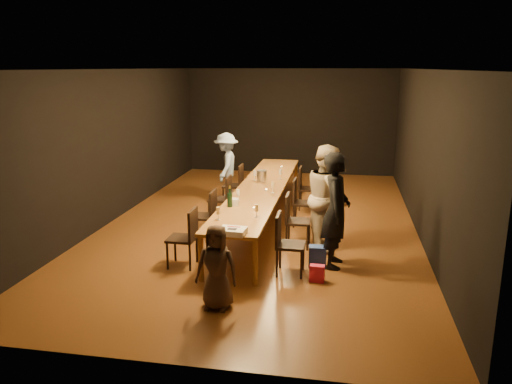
% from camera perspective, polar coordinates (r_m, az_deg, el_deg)
% --- Properties ---
extents(ground, '(10.00, 10.00, 0.00)m').
position_cam_1_polar(ground, '(10.02, 0.60, -3.55)').
color(ground, '#4F2D13').
rests_on(ground, ground).
extents(room_shell, '(6.04, 10.04, 3.02)m').
position_cam_1_polar(room_shell, '(9.60, 0.63, 8.35)').
color(room_shell, black).
rests_on(room_shell, ground).
extents(table, '(0.90, 6.00, 0.75)m').
position_cam_1_polar(table, '(9.83, 0.61, 0.35)').
color(table, olive).
rests_on(table, ground).
extents(chair_right_0, '(0.42, 0.42, 0.93)m').
position_cam_1_polar(chair_right_0, '(7.51, 3.98, -5.98)').
color(chair_right_0, black).
rests_on(chair_right_0, ground).
extents(chair_right_1, '(0.42, 0.42, 0.93)m').
position_cam_1_polar(chair_right_1, '(8.64, 4.85, -3.28)').
color(chair_right_1, black).
rests_on(chair_right_1, ground).
extents(chair_right_2, '(0.42, 0.42, 0.93)m').
position_cam_1_polar(chair_right_2, '(9.79, 5.52, -1.21)').
color(chair_right_2, black).
rests_on(chair_right_2, ground).
extents(chair_right_3, '(0.42, 0.42, 0.93)m').
position_cam_1_polar(chair_right_3, '(10.95, 6.04, 0.43)').
color(chair_right_3, black).
rests_on(chair_right_3, ground).
extents(chair_left_0, '(0.42, 0.42, 0.93)m').
position_cam_1_polar(chair_left_0, '(7.86, -8.48, -5.18)').
color(chair_left_0, black).
rests_on(chair_left_0, ground).
extents(chair_left_1, '(0.42, 0.42, 0.93)m').
position_cam_1_polar(chair_left_1, '(8.95, -6.06, -2.70)').
color(chair_left_1, black).
rests_on(chair_left_1, ground).
extents(chair_left_2, '(0.42, 0.42, 0.93)m').
position_cam_1_polar(chair_left_2, '(10.06, -4.18, -0.76)').
color(chair_left_2, black).
rests_on(chair_left_2, ground).
extents(chair_left_3, '(0.42, 0.42, 0.93)m').
position_cam_1_polar(chair_left_3, '(11.19, -2.67, 0.79)').
color(chair_left_3, black).
rests_on(chair_left_3, ground).
extents(woman_birthday, '(0.45, 0.67, 1.81)m').
position_cam_1_polar(woman_birthday, '(7.75, 9.12, -2.09)').
color(woman_birthday, black).
rests_on(woman_birthday, ground).
extents(woman_tan, '(0.83, 0.98, 1.79)m').
position_cam_1_polar(woman_tan, '(8.55, 8.10, -0.56)').
color(woman_tan, beige).
rests_on(woman_tan, ground).
extents(man_blue, '(0.63, 1.03, 1.55)m').
position_cam_1_polar(man_blue, '(11.80, -3.42, 3.02)').
color(man_blue, '#89A4D4').
rests_on(man_blue, ground).
extents(child, '(0.56, 0.38, 1.12)m').
position_cam_1_polar(child, '(6.45, -4.52, -8.56)').
color(child, '#423025').
rests_on(child, ground).
extents(gift_bag_red, '(0.22, 0.13, 0.25)m').
position_cam_1_polar(gift_bag_red, '(7.39, 6.99, -9.23)').
color(gift_bag_red, '#D01F4A').
rests_on(gift_bag_red, ground).
extents(gift_bag_blue, '(0.28, 0.19, 0.34)m').
position_cam_1_polar(gift_bag_blue, '(7.90, 7.04, -7.32)').
color(gift_bag_blue, '#2644A7').
rests_on(gift_bag_blue, ground).
extents(birthday_cake, '(0.39, 0.32, 0.09)m').
position_cam_1_polar(birthday_cake, '(7.06, -2.68, -4.49)').
color(birthday_cake, white).
rests_on(birthday_cake, table).
extents(plate_stack, '(0.21, 0.21, 0.11)m').
position_cam_1_polar(plate_stack, '(8.51, -2.61, -1.13)').
color(plate_stack, white).
rests_on(plate_stack, table).
extents(champagne_bottle, '(0.10, 0.10, 0.36)m').
position_cam_1_polar(champagne_bottle, '(8.37, -3.02, -0.50)').
color(champagne_bottle, black).
rests_on(champagne_bottle, table).
extents(ice_bucket, '(0.26, 0.26, 0.23)m').
position_cam_1_polar(ice_bucket, '(10.26, 0.67, 1.86)').
color(ice_bucket, silver).
rests_on(ice_bucket, table).
extents(wineglass_0, '(0.06, 0.06, 0.21)m').
position_cam_1_polar(wineglass_0, '(7.69, -4.34, -2.46)').
color(wineglass_0, beige).
rests_on(wineglass_0, table).
extents(wineglass_1, '(0.06, 0.06, 0.21)m').
position_cam_1_polar(wineglass_1, '(7.81, 0.03, -2.16)').
color(wineglass_1, beige).
rests_on(wineglass_1, table).
extents(wineglass_2, '(0.06, 0.06, 0.21)m').
position_cam_1_polar(wineglass_2, '(8.77, -2.04, -0.34)').
color(wineglass_2, silver).
rests_on(wineglass_2, table).
extents(wineglass_3, '(0.06, 0.06, 0.21)m').
position_cam_1_polar(wineglass_3, '(9.31, 1.93, 0.52)').
color(wineglass_3, beige).
rests_on(wineglass_3, table).
extents(wineglass_4, '(0.06, 0.06, 0.21)m').
position_cam_1_polar(wineglass_4, '(10.35, -0.16, 1.91)').
color(wineglass_4, silver).
rests_on(wineglass_4, table).
extents(wineglass_5, '(0.06, 0.06, 0.21)m').
position_cam_1_polar(wineglass_5, '(10.50, 2.78, 2.08)').
color(wineglass_5, silver).
rests_on(wineglass_5, table).
extents(tealight_near, '(0.05, 0.05, 0.03)m').
position_cam_1_polar(tealight_near, '(8.25, -0.22, -1.90)').
color(tealight_near, '#B2B7B2').
rests_on(tealight_near, table).
extents(tealight_mid, '(0.05, 0.05, 0.03)m').
position_cam_1_polar(tealight_mid, '(9.48, 1.18, 0.22)').
color(tealight_mid, '#B2B7B2').
rests_on(tealight_mid, table).
extents(tealight_far, '(0.05, 0.05, 0.03)m').
position_cam_1_polar(tealight_far, '(11.66, 2.91, 2.84)').
color(tealight_far, '#B2B7B2').
rests_on(tealight_far, table).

